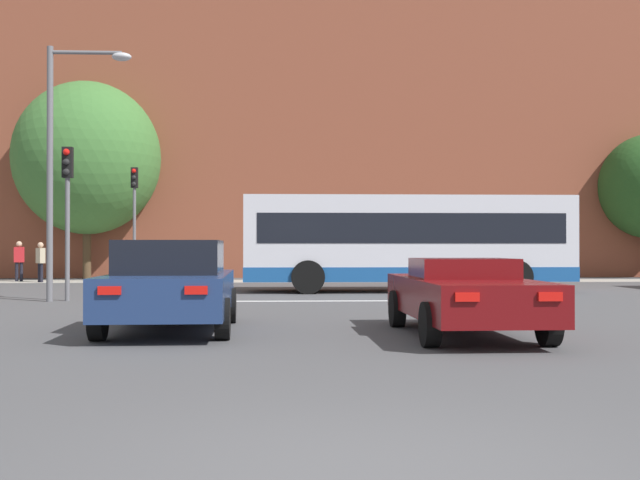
% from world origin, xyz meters
% --- Properties ---
extents(ground_plane, '(400.00, 400.00, 0.00)m').
position_xyz_m(ground_plane, '(0.00, 0.00, 0.00)').
color(ground_plane, '#474749').
extents(stop_line_strip, '(9.52, 0.30, 0.01)m').
position_xyz_m(stop_line_strip, '(0.00, 15.69, 0.00)').
color(stop_line_strip, silver).
rests_on(stop_line_strip, ground_plane).
extents(far_pavement, '(70.58, 2.50, 0.01)m').
position_xyz_m(far_pavement, '(0.00, 27.44, 0.01)').
color(far_pavement, '#A09B91').
rests_on(far_pavement, ground_plane).
extents(brick_civic_building, '(38.75, 10.82, 26.02)m').
position_xyz_m(brick_civic_building, '(-0.67, 36.13, 9.88)').
color(brick_civic_building, brown).
rests_on(brick_civic_building, ground_plane).
extents(car_saloon_left, '(2.17, 4.43, 1.51)m').
position_xyz_m(car_saloon_left, '(-2.46, 8.50, 0.77)').
color(car_saloon_left, navy).
rests_on(car_saloon_left, ground_plane).
extents(car_roadster_right, '(2.00, 4.65, 1.22)m').
position_xyz_m(car_roadster_right, '(2.29, 7.64, 0.65)').
color(car_roadster_right, '#600C0F').
rests_on(car_roadster_right, ground_plane).
extents(bus_crossing_lead, '(10.06, 2.74, 2.95)m').
position_xyz_m(bus_crossing_lead, '(3.24, 19.95, 1.58)').
color(bus_crossing_lead, silver).
rests_on(bus_crossing_lead, ground_plane).
extents(traffic_light_near_left, '(0.26, 0.31, 3.99)m').
position_xyz_m(traffic_light_near_left, '(-6.20, 16.06, 2.69)').
color(traffic_light_near_left, slate).
rests_on(traffic_light_near_left, ground_plane).
extents(traffic_light_far_left, '(0.26, 0.31, 4.50)m').
position_xyz_m(traffic_light_far_left, '(-6.45, 26.65, 3.01)').
color(traffic_light_far_left, slate).
rests_on(traffic_light_far_left, ground_plane).
extents(street_lamp_junction, '(2.15, 0.36, 6.54)m').
position_xyz_m(street_lamp_junction, '(-6.18, 15.81, 4.05)').
color(street_lamp_junction, slate).
rests_on(street_lamp_junction, ground_plane).
extents(pedestrian_waiting, '(0.45, 0.33, 1.61)m').
position_xyz_m(pedestrian_waiting, '(-11.17, 27.50, 0.94)').
color(pedestrian_waiting, black).
rests_on(pedestrian_waiting, ground_plane).
extents(pedestrian_walking_east, '(0.43, 0.45, 1.57)m').
position_xyz_m(pedestrian_walking_east, '(-10.09, 26.72, 0.91)').
color(pedestrian_walking_east, black).
rests_on(pedestrian_walking_east, ground_plane).
extents(tree_kerbside, '(6.29, 6.29, 8.54)m').
position_xyz_m(tree_kerbside, '(-9.12, 30.09, 5.23)').
color(tree_kerbside, '#4C3823').
rests_on(tree_kerbside, ground_plane).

